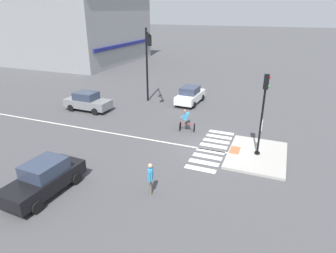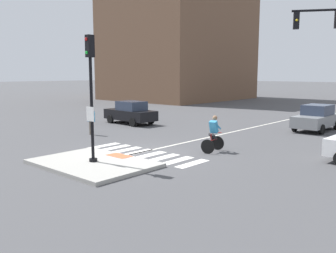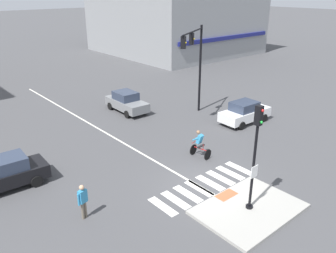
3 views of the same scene
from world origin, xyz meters
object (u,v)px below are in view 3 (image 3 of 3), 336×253
Objects in this scene: signal_pole at (255,149)px; pedestrian_at_curb_left at (83,199)px; car_grey_eastbound_far at (127,102)px; car_white_cross_right at (245,112)px; traffic_light_mast at (196,56)px; car_black_cross_left at (5,174)px; cyclist at (200,144)px.

pedestrian_at_curb_left is (-5.98, 4.38, -2.12)m from signal_pole.
car_white_cross_right is at bearing -55.69° from car_grey_eastbound_far.
traffic_light_mast is 6.75m from car_grey_eastbound_far.
signal_pole is 2.93× the size of pedestrian_at_curb_left.
signal_pole is 12.66m from traffic_light_mast.
car_black_cross_left is 2.49× the size of cyclist.
pedestrian_at_curb_left is (-9.37, -10.51, 0.17)m from car_grey_eastbound_far.
car_black_cross_left and car_grey_eastbound_far have the same top height.
car_grey_eastbound_far is 14.08m from pedestrian_at_curb_left.
car_black_cross_left is 5.13m from pedestrian_at_curb_left.
cyclist is 1.01× the size of pedestrian_at_curb_left.
traffic_light_mast is at bearing 57.23° from signal_pole.
signal_pole reaches higher than car_black_cross_left.
signal_pole is 1.19× the size of car_grey_eastbound_far.
car_white_cross_right is 9.42m from car_grey_eastbound_far.
traffic_light_mast is at bearing 118.90° from car_white_cross_right.
car_grey_eastbound_far is at bearing 77.18° from signal_pole.
car_white_cross_right and car_grey_eastbound_far have the same top height.
car_grey_eastbound_far is at bearing 48.28° from pedestrian_at_curb_left.
pedestrian_at_curb_left is at bearing -131.72° from car_grey_eastbound_far.
traffic_light_mast reaches higher than pedestrian_at_curb_left.
car_grey_eastbound_far is at bearing 82.39° from cyclist.
signal_pole is 7.71m from pedestrian_at_curb_left.
pedestrian_at_curb_left is at bearing -169.46° from car_white_cross_right.
signal_pole is 15.44m from car_grey_eastbound_far.
traffic_light_mast is at bearing 5.37° from car_black_cross_left.
cyclist is at bearing -21.56° from car_black_cross_left.
traffic_light_mast is 4.06× the size of cyclist.
car_white_cross_right is 1.01× the size of car_grey_eastbound_far.
signal_pole reaches higher than car_white_cross_right.
traffic_light_mast is 8.04m from cyclist.
car_black_cross_left is 12.54m from car_grey_eastbound_far.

